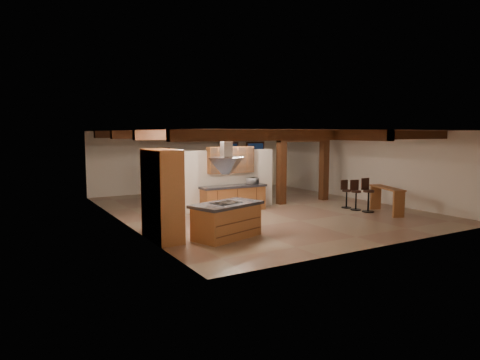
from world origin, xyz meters
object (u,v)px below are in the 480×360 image
object	(u,v)px
kitchen_island	(227,220)
sofa	(235,182)
dining_table	(233,188)
bar_counter	(387,196)

from	to	relation	value
kitchen_island	sofa	bearing A→B (deg)	59.23
kitchen_island	dining_table	bearing A→B (deg)	59.42
kitchen_island	dining_table	xyz separation A→B (m)	(3.90, 6.59, -0.14)
dining_table	bar_counter	bearing A→B (deg)	-68.48
kitchen_island	bar_counter	world-z (taller)	kitchen_island
dining_table	sofa	distance (m)	2.54
dining_table	bar_counter	size ratio (longest dim) A/B	1.10
kitchen_island	dining_table	world-z (taller)	kitchen_island
dining_table	kitchen_island	bearing A→B (deg)	-121.97
kitchen_island	sofa	world-z (taller)	kitchen_island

